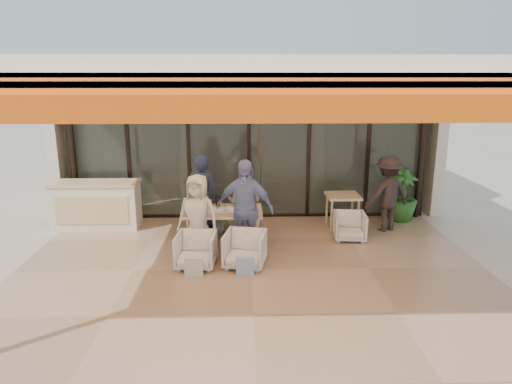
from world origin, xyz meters
TOP-DOWN VIEW (x-y plane):
  - ground at (0.00, 0.00)m, footprint 70.00×70.00m
  - terrace_floor at (0.00, 0.00)m, footprint 8.00×6.00m
  - terrace_structure at (0.00, -0.26)m, footprint 8.00×6.00m
  - glass_storefront at (0.00, 3.00)m, footprint 8.08×0.10m
  - interior_block at (0.01, 5.31)m, footprint 9.05×3.62m
  - host_counter at (-3.28, 2.30)m, footprint 1.85×0.65m
  - dining_table at (-0.54, 1.14)m, footprint 1.50×0.90m
  - chair_far_left at (-0.95, 2.08)m, footprint 0.82×0.79m
  - chair_far_right at (-0.11, 2.08)m, footprint 0.66×0.63m
  - chair_near_left at (-0.95, 0.18)m, footprint 0.71×0.67m
  - chair_near_right at (-0.11, 0.18)m, footprint 0.79×0.75m
  - diner_navy at (-0.95, 1.58)m, footprint 0.66×0.46m
  - diner_grey at (-0.11, 1.58)m, footprint 0.88×0.78m
  - diner_cream at (-0.95, 0.68)m, footprint 0.85×0.66m
  - diner_periwinkle at (-0.11, 0.68)m, footprint 1.13×0.70m
  - tote_bag_cream at (-0.95, -0.22)m, footprint 0.30×0.10m
  - tote_bag_blue at (-0.11, -0.22)m, footprint 0.30×0.10m
  - side_table at (2.00, 2.20)m, footprint 0.70×0.70m
  - side_chair at (2.00, 1.45)m, footprint 0.66×0.63m
  - standing_woman at (2.88, 1.97)m, footprint 1.20×0.94m
  - potted_palm at (3.43, 2.66)m, footprint 0.94×0.94m

SIDE VIEW (x-z plane):
  - ground at x=0.00m, z-range 0.00..0.00m
  - terrace_floor at x=0.00m, z-range 0.00..0.01m
  - tote_bag_cream at x=-0.95m, z-range 0.00..0.34m
  - tote_bag_blue at x=-0.11m, z-range 0.00..0.34m
  - chair_far_right at x=-0.11m, z-range 0.00..0.61m
  - side_chair at x=2.00m, z-range 0.00..0.63m
  - chair_near_left at x=-0.95m, z-range 0.00..0.68m
  - chair_near_right at x=-0.11m, z-range 0.00..0.70m
  - chair_far_left at x=-0.95m, z-range 0.00..0.72m
  - host_counter at x=-3.28m, z-range 0.01..1.05m
  - potted_palm at x=3.43m, z-range 0.00..1.25m
  - side_table at x=2.00m, z-range 0.27..1.01m
  - dining_table at x=-0.54m, z-range 0.22..1.15m
  - diner_grey at x=-0.11m, z-range 0.00..1.50m
  - diner_cream at x=-0.95m, z-range 0.00..1.53m
  - standing_woman at x=2.88m, z-range 0.00..1.63m
  - diner_navy at x=-0.95m, z-range 0.00..1.75m
  - diner_periwinkle at x=-0.11m, z-range 0.00..1.80m
  - glass_storefront at x=0.00m, z-range 0.00..3.20m
  - interior_block at x=0.01m, z-range 0.47..3.99m
  - terrace_structure at x=0.00m, z-range 1.55..4.95m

